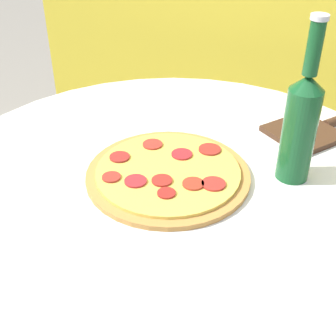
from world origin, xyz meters
name	(u,v)px	position (x,y,z in m)	size (l,w,h in m)	color
table	(174,241)	(0.00, 0.00, 0.58)	(0.95, 0.95, 0.73)	silver
pizza	(168,173)	(-0.02, 0.01, 0.74)	(0.30, 0.30, 0.02)	#B77F3D
beer_bottle	(301,123)	(0.19, 0.10, 0.84)	(0.06, 0.06, 0.30)	#144C23
pizza_paddle	(314,129)	(0.21, 0.29, 0.74)	(0.22, 0.26, 0.02)	#422819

